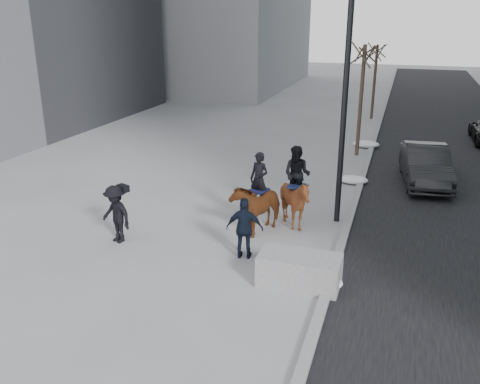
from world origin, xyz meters
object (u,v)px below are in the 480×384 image
(planter, at_px, (299,270))
(mounted_left, at_px, (258,202))
(mounted_right, at_px, (295,196))
(car_near, at_px, (426,165))

(planter, distance_m, mounted_left, 3.64)
(planter, xyz_separation_m, mounted_right, (-0.88, 3.55, 0.65))
(car_near, bearing_deg, mounted_right, -130.14)
(car_near, height_order, mounted_left, mounted_left)
(planter, xyz_separation_m, car_near, (3.13, 9.53, 0.36))
(planter, distance_m, car_near, 10.03)
(car_near, relative_size, mounted_left, 1.87)
(car_near, bearing_deg, planter, -114.47)
(mounted_left, distance_m, mounted_right, 1.21)
(car_near, distance_m, mounted_left, 8.26)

